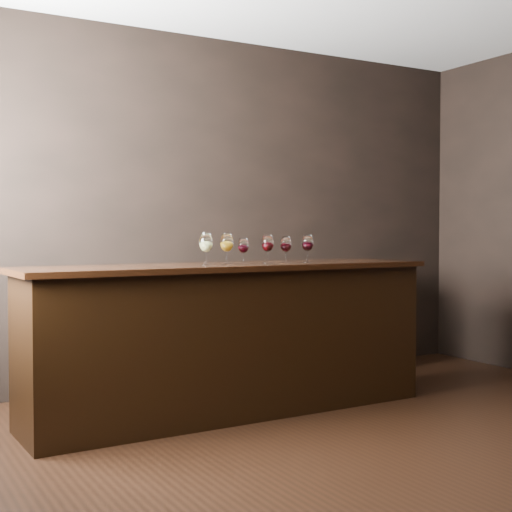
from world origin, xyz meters
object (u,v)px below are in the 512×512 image
glass_white (206,243)px  glass_red_b (268,244)px  bar_counter (232,342)px  glass_red_a (243,246)px  glass_amber (227,243)px  glass_red_c (286,245)px  glass_red_d (308,243)px  back_bar_shelf (233,324)px

glass_white → glass_red_b: bearing=0.7°
bar_counter → glass_red_a: size_ratio=15.84×
glass_amber → glass_red_c: 0.46m
bar_counter → glass_red_b: bearing=-7.0°
glass_amber → glass_red_b: 0.31m
bar_counter → glass_red_d: bearing=-4.8°
glass_red_a → glass_red_b: size_ratio=0.89×
bar_counter → glass_red_b: 0.71m
back_bar_shelf → glass_red_c: glass_red_c is taller
glass_red_a → glass_red_d: (0.48, -0.06, 0.01)m
bar_counter → glass_red_d: (0.59, -0.03, 0.65)m
glass_red_b → glass_red_a: bearing=163.3°
glass_amber → glass_red_c: (0.46, 0.00, -0.01)m
bar_counter → back_bar_shelf: bar_counter is taller
glass_white → glass_red_b: 0.47m
glass_red_c → glass_red_d: bearing=-8.6°
glass_amber → glass_red_a: glass_amber is taller
glass_amber → glass_red_b: size_ratio=1.05×
glass_white → glass_red_c: glass_white is taller
glass_white → glass_red_c: size_ratio=1.13×
back_bar_shelf → glass_red_d: size_ratio=13.50×
glass_white → glass_red_c: (0.62, 0.02, -0.02)m
back_bar_shelf → glass_red_b: glass_red_b is taller
glass_white → glass_red_d: size_ratio=1.06×
bar_counter → glass_red_c: size_ratio=14.95×
glass_white → glass_red_a: size_ratio=1.20×
back_bar_shelf → glass_amber: bearing=-119.9°
glass_red_b → glass_red_d: bearing=-1.4°
bar_counter → glass_white: 0.69m
glass_red_d → back_bar_shelf: bearing=99.0°
bar_counter → glass_white: glass_white is taller
glass_red_c → glass_red_d: (0.16, -0.02, 0.01)m
glass_red_c → bar_counter: bearing=178.9°
back_bar_shelf → glass_red_b: (-0.18, -0.86, 0.66)m
glass_amber → glass_red_b: glass_amber is taller
back_bar_shelf → glass_amber: size_ratio=12.83×
bar_counter → back_bar_shelf: bearing=60.3°
back_bar_shelf → glass_red_d: bearing=-81.0°
glass_red_b → glass_red_c: bearing=6.2°
back_bar_shelf → glass_white: 1.27m
glass_white → glass_amber: glass_white is taller
bar_counter → back_bar_shelf: 0.95m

